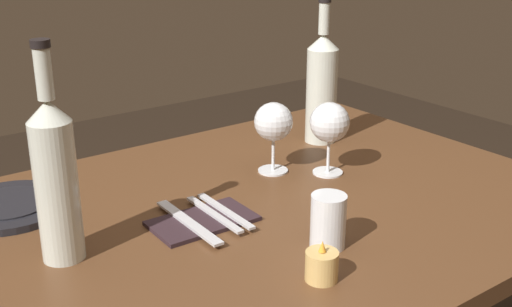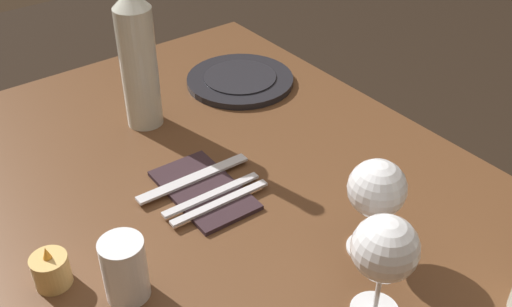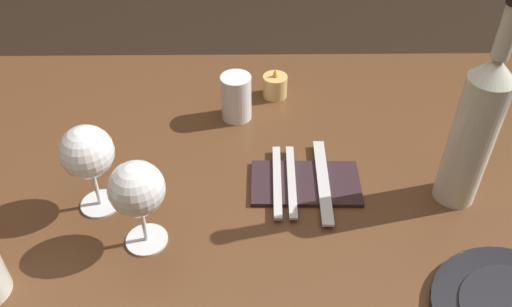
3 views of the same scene
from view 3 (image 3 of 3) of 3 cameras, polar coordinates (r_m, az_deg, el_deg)
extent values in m
cube|color=#56351E|center=(0.95, -0.95, -4.20)|extent=(1.30, 0.90, 0.04)
cylinder|color=#412816|center=(1.59, -22.16, -3.85)|extent=(0.06, 0.06, 0.70)
cylinder|color=#412816|center=(1.59, 20.66, -3.54)|extent=(0.06, 0.06, 0.70)
cylinder|color=white|center=(0.94, -16.23, -5.16)|extent=(0.07, 0.07, 0.00)
cylinder|color=white|center=(0.91, -16.70, -3.36)|extent=(0.01, 0.01, 0.08)
sphere|color=white|center=(0.87, -17.62, 0.17)|extent=(0.09, 0.09, 0.09)
cylinder|color=maroon|center=(0.87, -17.57, -0.02)|extent=(0.07, 0.07, 0.02)
cylinder|color=white|center=(0.87, -11.55, -9.00)|extent=(0.07, 0.07, 0.00)
cylinder|color=white|center=(0.84, -11.91, -7.22)|extent=(0.01, 0.01, 0.08)
sphere|color=white|center=(0.79, -12.62, -3.68)|extent=(0.08, 0.08, 0.08)
cylinder|color=maroon|center=(0.79, -12.60, -3.77)|extent=(0.07, 0.07, 0.03)
cylinder|color=silver|center=(0.91, 21.89, 1.12)|extent=(0.07, 0.07, 0.24)
cone|color=silver|center=(0.84, 24.17, 8.28)|extent=(0.07, 0.07, 0.04)
cylinder|color=silver|center=(0.81, 25.27, 11.66)|extent=(0.03, 0.03, 0.08)
cylinder|color=white|center=(1.07, -2.12, 6.01)|extent=(0.06, 0.06, 0.09)
cylinder|color=silver|center=(1.08, -2.10, 5.17)|extent=(0.05, 0.05, 0.05)
cylinder|color=#DBB266|center=(1.14, 2.04, 7.20)|extent=(0.05, 0.05, 0.05)
cylinder|color=white|center=(1.15, 2.03, 6.95)|extent=(0.04, 0.04, 0.03)
cone|color=#F99E2D|center=(1.12, 2.08, 8.65)|extent=(0.01, 0.01, 0.02)
cube|color=#2D1E23|center=(0.94, 5.30, -3.15)|extent=(0.19, 0.11, 0.01)
cube|color=silver|center=(0.94, 3.80, -2.88)|extent=(0.02, 0.18, 0.00)
cube|color=silver|center=(0.93, 2.27, -2.90)|extent=(0.02, 0.18, 0.00)
cube|color=silver|center=(0.94, 7.15, -2.84)|extent=(0.02, 0.21, 0.00)
camera|label=1|loc=(1.74, 26.28, 33.59)|focal=45.78mm
camera|label=2|loc=(1.23, -36.04, 34.06)|focal=42.44mm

